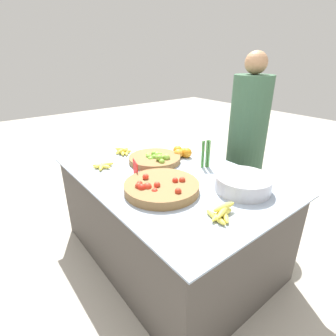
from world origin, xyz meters
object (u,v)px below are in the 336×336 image
at_px(lime_bowl, 155,159).
at_px(tomato_basket, 161,187).
at_px(vendor_person, 246,147).
at_px(price_sign, 135,169).
at_px(metal_bowl, 243,183).

xyz_separation_m(lime_bowl, tomato_basket, (0.42, -0.25, 0.00)).
bearing_deg(tomato_basket, vendor_person, 100.26).
bearing_deg(price_sign, lime_bowl, 136.61).
relative_size(tomato_basket, metal_bowl, 1.35).
distance_m(lime_bowl, price_sign, 0.30).
height_order(tomato_basket, metal_bowl, metal_bowl).
distance_m(lime_bowl, vendor_person, 0.91).
relative_size(tomato_basket, price_sign, 3.91).
bearing_deg(tomato_basket, price_sign, -177.49).
bearing_deg(metal_bowl, lime_bowl, -168.15).
bearing_deg(vendor_person, tomato_basket, -79.74).
xyz_separation_m(tomato_basket, vendor_person, (-0.21, 1.14, -0.03)).
height_order(lime_bowl, metal_bowl, metal_bowl).
xyz_separation_m(tomato_basket, price_sign, (-0.28, -0.01, 0.03)).
relative_size(metal_bowl, vendor_person, 0.23).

